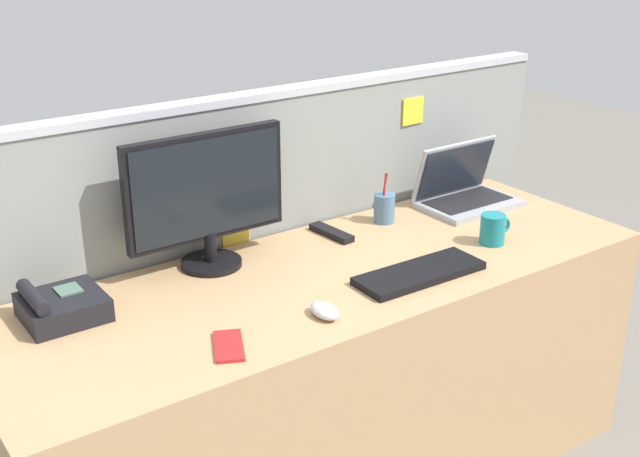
{
  "coord_description": "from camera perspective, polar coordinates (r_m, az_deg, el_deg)",
  "views": [
    {
      "loc": [
        -1.25,
        -1.72,
        1.74
      ],
      "look_at": [
        0.0,
        0.05,
        0.86
      ],
      "focal_mm": 45.98,
      "sensor_mm": 36.0,
      "label": 1
    }
  ],
  "objects": [
    {
      "name": "tv_remote",
      "position": [
        2.59,
        0.8,
        -0.3
      ],
      "size": [
        0.06,
        0.17,
        0.02
      ],
      "primitive_type": "cube",
      "rotation": [
        0.0,
        0.0,
        0.1
      ],
      "color": "black",
      "rests_on": "desk"
    },
    {
      "name": "coffee_mug",
      "position": [
        2.58,
        11.96,
        -0.03
      ],
      "size": [
        0.12,
        0.08,
        0.09
      ],
      "color": "#197A84",
      "rests_on": "desk"
    },
    {
      "name": "cell_phone_red_case",
      "position": [
        1.98,
        -6.37,
        -8.12
      ],
      "size": [
        0.12,
        0.16,
        0.01
      ],
      "primitive_type": "cube",
      "rotation": [
        0.0,
        0.0,
        -0.44
      ],
      "color": "#B22323",
      "rests_on": "desk"
    },
    {
      "name": "laptop",
      "position": [
        2.89,
        9.93,
        2.71
      ],
      "size": [
        0.34,
        0.23,
        0.22
      ],
      "color": "#9EA0A8",
      "rests_on": "desk"
    },
    {
      "name": "keyboard_main",
      "position": [
        2.33,
        6.94,
        -3.1
      ],
      "size": [
        0.39,
        0.15,
        0.02
      ],
      "primitive_type": "cube",
      "rotation": [
        0.0,
        0.0,
        -0.02
      ],
      "color": "black",
      "rests_on": "desk"
    },
    {
      "name": "desk_phone",
      "position": [
        2.18,
        -17.6,
        -5.17
      ],
      "size": [
        0.2,
        0.19,
        0.1
      ],
      "color": "black",
      "rests_on": "desk"
    },
    {
      "name": "cubicle_divider",
      "position": [
        2.69,
        -4.02,
        -3.01
      ],
      "size": [
        2.31,
        0.07,
        1.2
      ],
      "color": "gray",
      "rests_on": "ground_plane"
    },
    {
      "name": "desk",
      "position": [
        2.52,
        0.67,
        -10.73
      ],
      "size": [
        1.97,
        0.67,
        0.74
      ],
      "primitive_type": "cube",
      "color": "tan",
      "rests_on": "ground_plane"
    },
    {
      "name": "desktop_monitor",
      "position": [
        2.33,
        -7.91,
        2.37
      ],
      "size": [
        0.49,
        0.18,
        0.4
      ],
      "color": "black",
      "rests_on": "desk"
    },
    {
      "name": "computer_mouse_right_hand",
      "position": [
        2.1,
        0.33,
        -5.74
      ],
      "size": [
        0.06,
        0.1,
        0.03
      ],
      "primitive_type": "ellipsoid",
      "rotation": [
        0.0,
        0.0,
        -0.02
      ],
      "color": "silver",
      "rests_on": "desk"
    },
    {
      "name": "pen_cup",
      "position": [
        2.7,
        4.5,
        1.46
      ],
      "size": [
        0.07,
        0.07,
        0.17
      ],
      "color": "#4C7093",
      "rests_on": "desk"
    }
  ]
}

